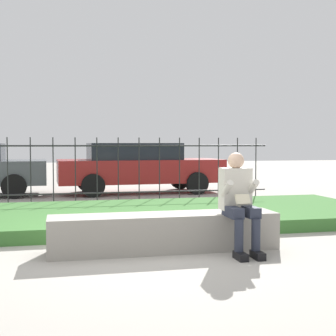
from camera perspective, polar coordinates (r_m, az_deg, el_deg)
The scene contains 6 objects.
ground_plane at distance 6.13m, azimuth -3.20°, elevation -10.15°, with size 60.00×60.00×0.00m, color #A8A399.
stone_bench at distance 6.15m, azimuth -0.40°, elevation -8.07°, with size 2.98×0.57×0.48m.
person_seated_reader at distance 6.03m, azimuth 8.58°, elevation -3.61°, with size 0.42×0.73×1.28m.
grass_berm at distance 8.38m, azimuth -5.90°, elevation -5.89°, with size 9.51×3.26×0.21m.
iron_fence at distance 10.44m, azimuth -7.36°, elevation -0.31°, with size 7.51×0.03×1.53m.
car_parked_center at distance 13.29m, azimuth -3.59°, elevation 0.19°, with size 4.66×1.98×1.41m.
Camera 1 is at (-1.00, -5.89, 1.39)m, focal length 50.00 mm.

